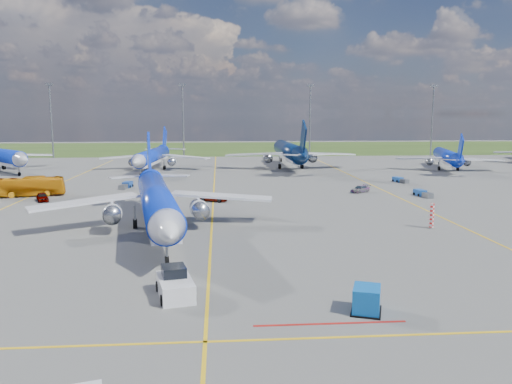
{
  "coord_description": "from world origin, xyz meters",
  "views": [
    {
      "loc": [
        0.93,
        -48.06,
        13.42
      ],
      "look_at": [
        5.42,
        11.8,
        4.0
      ],
      "focal_mm": 35.0,
      "sensor_mm": 36.0,
      "label": 1
    }
  ],
  "objects": [
    {
      "name": "apron_bus",
      "position": [
        -30.5,
        35.47,
        1.62
      ],
      "size": [
        11.95,
        5.16,
        3.24
      ],
      "primitive_type": "imported",
      "rotation": [
        0.0,
        0.0,
        1.79
      ],
      "color": "orange",
      "rests_on": "ground"
    },
    {
      "name": "grass_strip",
      "position": [
        0.0,
        150.0,
        0.0
      ],
      "size": [
        400.0,
        80.0,
        0.01
      ],
      "primitive_type": "cube",
      "color": "#2D4719",
      "rests_on": "ground"
    },
    {
      "name": "service_car_c",
      "position": [
        25.23,
        35.41,
        0.6
      ],
      "size": [
        4.29,
        3.82,
        1.19
      ],
      "primitive_type": "imported",
      "rotation": [
        0.0,
        0.0,
        -0.92
      ],
      "color": "#999999",
      "rests_on": "ground"
    },
    {
      "name": "bg_jet_nnw",
      "position": [
        -14.84,
        72.07,
        0.0
      ],
      "size": [
        31.59,
        39.76,
        9.83
      ],
      "primitive_type": null,
      "rotation": [
        0.0,
        0.0,
        -0.08
      ],
      "color": "#0D2DBD",
      "rests_on": "ground"
    },
    {
      "name": "baggage_tug_w",
      "position": [
        34.34,
        30.58,
        0.46
      ],
      "size": [
        1.79,
        4.52,
        0.99
      ],
      "rotation": [
        0.0,
        0.0,
        0.14
      ],
      "color": "#1A4C9F",
      "rests_on": "ground"
    },
    {
      "name": "pushback_tug",
      "position": [
        -2.42,
        -12.17,
        0.87
      ],
      "size": [
        3.3,
        6.46,
        2.14
      ],
      "rotation": [
        0.0,
        0.0,
        0.22
      ],
      "color": "silver",
      "rests_on": "ground"
    },
    {
      "name": "baggage_tug_c",
      "position": [
        -16.03,
        43.68,
        0.49
      ],
      "size": [
        1.91,
        4.82,
        1.05
      ],
      "rotation": [
        0.0,
        0.0,
        -0.15
      ],
      "color": "#184195",
      "rests_on": "ground"
    },
    {
      "name": "service_car_a",
      "position": [
        -26.48,
        30.59,
        0.67
      ],
      "size": [
        3.02,
        4.22,
        1.33
      ],
      "primitive_type": "imported",
      "rotation": [
        0.0,
        0.0,
        0.41
      ],
      "color": "#999999",
      "rests_on": "ground"
    },
    {
      "name": "warning_post",
      "position": [
        26.0,
        8.0,
        1.5
      ],
      "size": [
        0.5,
        0.5,
        3.0
      ],
      "primitive_type": "cylinder",
      "color": "red",
      "rests_on": "ground"
    },
    {
      "name": "baggage_tug_e",
      "position": [
        36.83,
        47.64,
        0.44
      ],
      "size": [
        2.19,
        4.31,
        0.94
      ],
      "rotation": [
        0.0,
        0.0,
        0.27
      ],
      "color": "#1C51A8",
      "rests_on": "ground"
    },
    {
      "name": "uld_container",
      "position": [
        10.89,
        -16.26,
        0.89
      ],
      "size": [
        2.42,
        2.69,
        1.78
      ],
      "primitive_type": "cube",
      "rotation": [
        0.0,
        0.0,
        -0.34
      ],
      "color": "#0D5EB8",
      "rests_on": "ground"
    },
    {
      "name": "bg_jet_ne",
      "position": [
        56.58,
        69.52,
        0.0
      ],
      "size": [
        34.42,
        40.15,
        9.02
      ],
      "primitive_type": null,
      "rotation": [
        0.0,
        0.0,
        2.87
      ],
      "color": "#0D2DBD",
      "rests_on": "ground"
    },
    {
      "name": "ground",
      "position": [
        0.0,
        0.0,
        0.0
      ],
      "size": [
        400.0,
        400.0,
        0.0
      ],
      "primitive_type": "plane",
      "color": "#5B5B58",
      "rests_on": "ground"
    },
    {
      "name": "floodlight_masts",
      "position": [
        10.0,
        110.0,
        12.56
      ],
      "size": [
        202.2,
        0.5,
        22.7
      ],
      "color": "slate",
      "rests_on": "ground"
    },
    {
      "name": "taxiway_lines",
      "position": [
        0.17,
        27.7,
        0.01
      ],
      "size": [
        60.25,
        160.0,
        0.02
      ],
      "color": "yellow",
      "rests_on": "ground"
    },
    {
      "name": "bg_jet_n",
      "position": [
        18.72,
        76.87,
        0.0
      ],
      "size": [
        34.81,
        45.44,
        11.81
      ],
      "primitive_type": null,
      "rotation": [
        0.0,
        0.0,
        3.15
      ],
      "color": "#081D42",
      "rests_on": "ground"
    },
    {
      "name": "service_car_b",
      "position": [
        0.14,
        28.38,
        0.6
      ],
      "size": [
        4.75,
        3.47,
        1.2
      ],
      "primitive_type": "imported",
      "rotation": [
        0.0,
        0.0,
        1.18
      ],
      "color": "#999999",
      "rests_on": "ground"
    },
    {
      "name": "main_airliner",
      "position": [
        -6.16,
        8.61,
        0.0
      ],
      "size": [
        37.26,
        44.98,
        10.53
      ],
      "primitive_type": null,
      "rotation": [
        0.0,
        0.0,
        0.18
      ],
      "color": "#0D2DBD",
      "rests_on": "ground"
    }
  ]
}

